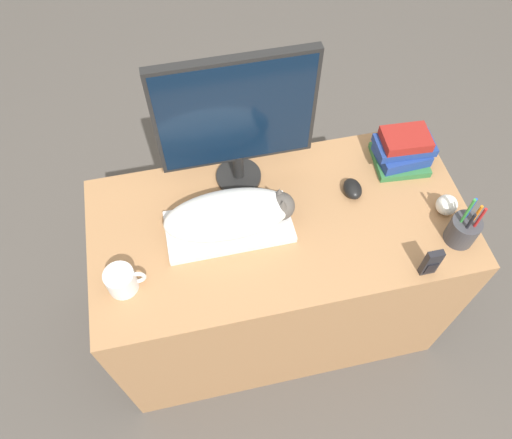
# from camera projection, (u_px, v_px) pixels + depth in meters

# --- Properties ---
(ground_plane) EXTENTS (12.00, 12.00, 0.00)m
(ground_plane) POSITION_uv_depth(u_px,v_px,m) (290.00, 380.00, 2.08)
(ground_plane) COLOR #4C4742
(desk) EXTENTS (1.23, 0.61, 0.76)m
(desk) POSITION_uv_depth(u_px,v_px,m) (276.00, 275.00, 1.93)
(desk) COLOR #9E7047
(desk) RESTS_ON ground_plane
(keyboard) EXTENTS (0.40, 0.19, 0.02)m
(keyboard) POSITION_uv_depth(u_px,v_px,m) (229.00, 227.00, 1.58)
(keyboard) COLOR silver
(keyboard) RESTS_ON desk
(cat) EXTENTS (0.41, 0.17, 0.11)m
(cat) POSITION_uv_depth(u_px,v_px,m) (233.00, 214.00, 1.53)
(cat) COLOR white
(cat) RESTS_ON keyboard
(monitor) EXTENTS (0.48, 0.15, 0.50)m
(monitor) POSITION_uv_depth(u_px,v_px,m) (236.00, 118.00, 1.46)
(monitor) COLOR black
(monitor) RESTS_ON desk
(computer_mouse) EXTENTS (0.06, 0.08, 0.04)m
(computer_mouse) POSITION_uv_depth(u_px,v_px,m) (353.00, 189.00, 1.65)
(computer_mouse) COLOR black
(computer_mouse) RESTS_ON desk
(coffee_mug) EXTENTS (0.12, 0.09, 0.08)m
(coffee_mug) POSITION_uv_depth(u_px,v_px,m) (122.00, 281.00, 1.45)
(coffee_mug) COLOR silver
(coffee_mug) RESTS_ON desk
(pen_cup) EXTENTS (0.09, 0.09, 0.21)m
(pen_cup) POSITION_uv_depth(u_px,v_px,m) (463.00, 230.00, 1.53)
(pen_cup) COLOR #38383D
(pen_cup) RESTS_ON desk
(baseball) EXTENTS (0.07, 0.07, 0.07)m
(baseball) POSITION_uv_depth(u_px,v_px,m) (447.00, 205.00, 1.60)
(baseball) COLOR silver
(baseball) RESTS_ON desk
(phone) EXTENTS (0.05, 0.02, 0.11)m
(phone) POSITION_uv_depth(u_px,v_px,m) (431.00, 263.00, 1.46)
(phone) COLOR black
(phone) RESTS_ON desk
(book_stack) EXTENTS (0.20, 0.18, 0.13)m
(book_stack) POSITION_uv_depth(u_px,v_px,m) (403.00, 150.00, 1.69)
(book_stack) COLOR #2D6B38
(book_stack) RESTS_ON desk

